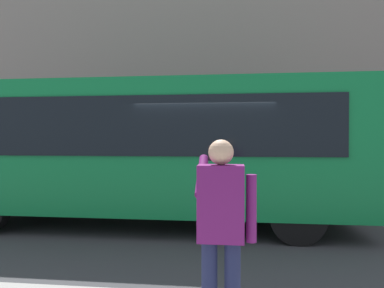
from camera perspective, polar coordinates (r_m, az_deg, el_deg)
ground_plane at (r=7.72m, az=2.59°, el=-13.16°), size 60.00×60.00×0.00m
building_facade_far at (r=14.87m, az=4.75°, el=16.84°), size 28.00×1.55×12.00m
red_bus at (r=7.86m, az=-7.32°, el=-0.53°), size 9.05×2.54×3.08m
pedestrian_photographer at (r=3.22m, az=4.66°, el=-12.02°), size 0.53×0.52×1.70m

